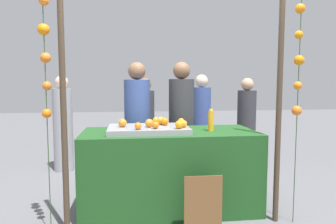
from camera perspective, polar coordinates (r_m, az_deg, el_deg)
ground_plane at (r=3.67m, az=0.31°, el=-17.42°), size 24.00×24.00×0.00m
stall_counter at (r=3.52m, az=0.31°, el=-10.74°), size 1.93×0.84×0.89m
orange_tray at (r=3.36m, az=-3.70°, el=-3.22°), size 0.87×0.60×0.06m
orange_0 at (r=3.30m, az=-3.52°, el=-2.08°), size 0.09×0.09×0.09m
orange_1 at (r=3.28m, az=2.92°, el=-2.22°), size 0.08×0.08×0.08m
orange_2 at (r=3.19m, az=2.09°, el=-2.37°), size 0.09×0.09×0.09m
orange_3 at (r=3.14m, az=-5.60°, el=-2.61°), size 0.07×0.07×0.07m
orange_4 at (r=3.51m, az=-1.38°, el=-1.62°), size 0.09×0.09×0.09m
orange_5 at (r=3.56m, az=-2.25°, el=-1.59°), size 0.08×0.08×0.08m
orange_6 at (r=3.44m, az=-0.60°, el=-1.79°), size 0.09×0.09×0.09m
orange_7 at (r=3.34m, az=-8.48°, el=-2.02°), size 0.09×0.09×0.09m
orange_8 at (r=3.19m, az=-2.37°, el=-2.45°), size 0.08×0.08×0.08m
orange_9 at (r=3.50m, az=2.46°, el=-1.76°), size 0.07×0.07×0.07m
juice_bottle at (r=3.44m, az=8.00°, el=-1.60°), size 0.06×0.06×0.25m
chalkboard_sign at (r=3.03m, az=6.54°, el=-16.89°), size 0.37×0.03×0.57m
vendor_left at (r=4.09m, az=-5.73°, el=-3.53°), size 0.34×0.34×1.70m
vendor_right at (r=4.16m, az=2.50°, el=-3.28°), size 0.34×0.34×1.71m
crowd_person_0 at (r=5.00m, az=-4.27°, el=-2.90°), size 0.30×0.30×1.51m
crowd_person_1 at (r=5.20m, az=14.39°, el=-2.73°), size 0.30×0.30×1.51m
crowd_person_2 at (r=5.23m, az=-18.99°, el=-2.64°), size 0.31×0.31×1.54m
crowd_person_3 at (r=5.13m, az=6.20°, el=-2.41°), size 0.31×0.31×1.56m
canopy_post_left at (r=2.96m, az=-18.90°, el=-0.08°), size 0.06×0.06×2.31m
canopy_post_right at (r=3.26m, az=19.97°, el=0.36°), size 0.06×0.06×2.31m
garland_strand_left at (r=2.95m, az=-21.96°, el=9.95°), size 0.11×0.11×2.24m
garland_strand_right at (r=3.28m, az=23.16°, el=8.27°), size 0.11×0.11×2.24m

